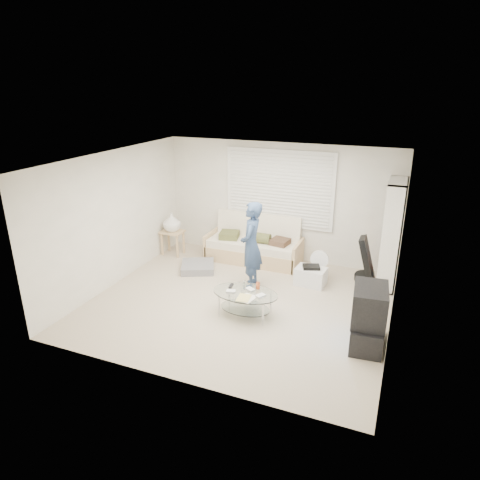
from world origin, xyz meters
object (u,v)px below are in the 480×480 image
at_px(futon_sofa, 254,246).
at_px(bookshelf, 391,235).
at_px(coffee_table, 245,297).
at_px(tv_unit, 368,317).

height_order(futon_sofa, bookshelf, bookshelf).
relative_size(futon_sofa, bookshelf, 1.00).
bearing_deg(coffee_table, bookshelf, 44.67).
distance_m(bookshelf, coffee_table, 2.99).
bearing_deg(bookshelf, tv_unit, -93.29).
bearing_deg(bookshelf, coffee_table, -135.33).
height_order(bookshelf, tv_unit, bookshelf).
distance_m(futon_sofa, bookshelf, 2.83).
xyz_separation_m(futon_sofa, bookshelf, (2.74, -0.18, 0.69)).
height_order(futon_sofa, coffee_table, futon_sofa).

